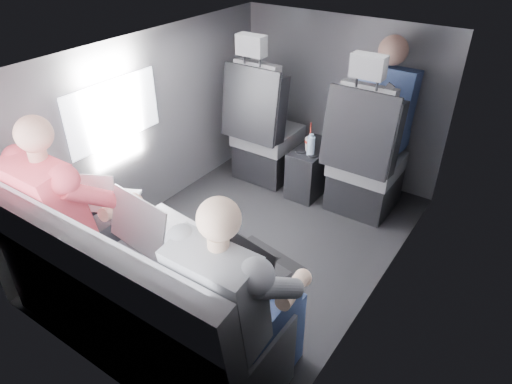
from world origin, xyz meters
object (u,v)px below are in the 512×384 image
Objects in this scene: center_console at (312,169)px; front_seat_right at (364,165)px; passenger_rear_left at (75,213)px; passenger_front_right at (384,109)px; water_bottle at (311,145)px; front_seat_left at (264,136)px; passenger_rear_right at (239,299)px; laptop_silver at (156,227)px; soda_cup at (310,144)px; rear_bench at (133,304)px; laptop_white at (103,197)px; laptop_black at (253,264)px.

front_seat_right is at bearing -5.07° from center_console.
passenger_front_right is at bearing 65.52° from passenger_rear_left.
center_console is 2.73× the size of water_bottle.
front_seat_left is 1.82m from passenger_rear_left.
front_seat_right is (0.90, 0.00, 0.00)m from front_seat_left.
passenger_rear_right is at bearing -85.61° from passenger_front_right.
passenger_rear_left is 1.04× the size of passenger_rear_right.
laptop_silver is at bearing -75.71° from front_seat_left.
passenger_front_right is at bearing 39.64° from water_bottle.
front_seat_left reaches higher than soda_cup.
rear_bench is 1.87m from soda_cup.
water_bottle is at bearing 70.74° from laptop_white.
laptop_black reaches higher than water_bottle.
laptop_black is (1.05, 0.01, 0.01)m from laptop_white.
center_console is at bearing -154.21° from passenger_front_right.
front_seat_right reaches higher than rear_bench.
rear_bench is at bearing -90.00° from center_console.
rear_bench is 2.25m from passenger_front_right.
front_seat_left is at bearing 121.89° from laptop_black.
front_seat_right is 1.63m from laptop_black.
passenger_rear_left reaches higher than soda_cup.
laptop_silver is (-0.48, -1.66, 0.24)m from front_seat_right.
passenger_front_right is at bearing 93.04° from laptop_black.
center_console is 0.41× the size of passenger_rear_right.
front_seat_right reaches higher than passenger_rear_left.
passenger_rear_right reaches higher than soda_cup.
soda_cup reaches higher than center_console.
laptop_white is 0.34× the size of passenger_rear_right.
passenger_front_right reaches higher than rear_bench.
rear_bench is at bearing -151.88° from laptop_black.
passenger_rear_right is (0.64, -0.15, -0.03)m from laptop_silver.
laptop_silver is (-0.03, -1.62, 0.18)m from soda_cup.
laptop_white is (-0.95, -1.61, 0.23)m from front_seat_right.
passenger_front_right reaches higher than water_bottle.
front_seat_left is 0.46m from soda_cup.
center_console is 1.79m from laptop_black.
front_seat_left is at bearing -164.03° from passenger_front_right.
water_bottle is at bearing -140.36° from passenger_front_right.
laptop_black is at bearing -71.53° from center_console.
soda_cup is 0.61m from passenger_front_right.
front_seat_right is at bearing 76.69° from rear_bench.
laptop_white is 1.12m from passenger_rear_right.
front_seat_left is at bearing 88.39° from laptop_white.
passenger_rear_right is (0.61, -1.85, 0.41)m from center_console.
passenger_rear_left is (-0.94, -1.81, 0.23)m from front_seat_right.
laptop_silver reaches higher than soda_cup.
laptop_white reaches higher than soda_cup.
front_seat_left reaches higher than laptop_white.
laptop_white is (-0.50, 0.29, 0.32)m from rear_bench.
passenger_front_right is at bearing 78.20° from rear_bench.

